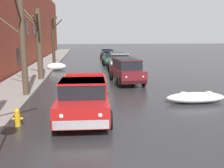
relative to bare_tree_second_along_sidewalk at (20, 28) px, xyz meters
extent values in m
cube|color=gray|center=(-1.12, 7.63, -3.82)|extent=(2.96, 80.00, 0.12)
cube|color=brown|center=(-3.10, 7.63, 1.47)|extent=(0.60, 80.00, 10.69)
cube|color=black|center=(-2.81, 10.27, -2.38)|extent=(0.08, 1.10, 1.60)
cube|color=black|center=(-2.81, 18.84, 0.44)|extent=(0.08, 1.10, 1.60)
cube|color=black|center=(-2.81, 14.94, 0.40)|extent=(0.08, 1.10, 1.60)
ellipsoid|color=white|center=(9.27, -2.31, -3.62)|extent=(3.18, 1.21, 0.53)
ellipsoid|color=white|center=(10.04, -2.24, -3.59)|extent=(0.68, 0.57, 0.57)
ellipsoid|color=white|center=(8.61, -2.30, -3.58)|extent=(0.71, 0.59, 0.59)
ellipsoid|color=white|center=(0.68, 11.11, -3.50)|extent=(1.92, 1.11, 0.75)
ellipsoid|color=white|center=(0.45, 10.98, -3.51)|extent=(0.89, 0.74, 0.74)
ellipsoid|color=white|center=(9.36, 14.35, -3.65)|extent=(2.41, 1.06, 0.45)
ellipsoid|color=white|center=(8.89, 14.28, -3.54)|extent=(0.81, 0.68, 0.68)
cylinder|color=#4C3D2D|center=(0.07, 0.03, -0.27)|extent=(0.34, 0.34, 7.21)
cylinder|color=#4C3D2D|center=(0.14, -0.91, 1.04)|extent=(0.23, 1.96, 1.52)
cylinder|color=#4C3D2D|center=(-0.80, 0.42, 0.27)|extent=(1.86, 0.90, 1.38)
cylinder|color=#4C3D2D|center=(0.07, 5.29, -1.14)|extent=(0.43, 0.43, 5.47)
cylinder|color=#4C3D2D|center=(-0.50, 5.40, 1.00)|extent=(1.29, 0.41, 1.35)
cylinder|color=#4C3D2D|center=(-0.21, 6.14, -0.59)|extent=(0.76, 1.85, 1.21)
cylinder|color=#4C3D2D|center=(0.03, 4.60, 0.45)|extent=(0.20, 1.44, 1.08)
cylinder|color=#4C3D2D|center=(-0.57, 5.45, 0.83)|extent=(1.46, 0.54, 1.48)
cylinder|color=#4C3D2D|center=(0.23, 4.17, 0.59)|extent=(0.47, 2.31, 1.16)
cylinder|color=#382B1E|center=(0.07, 14.59, -1.21)|extent=(0.36, 0.36, 5.35)
cylinder|color=#382B1E|center=(0.27, 15.16, 1.13)|extent=(0.55, 1.28, 1.33)
cylinder|color=#382B1E|center=(0.19, 13.95, 1.10)|extent=(0.36, 1.35, 0.76)
cylinder|color=#382B1E|center=(0.59, 14.69, 0.86)|extent=(1.15, 0.34, 1.13)
cube|color=red|center=(3.38, -3.97, -3.14)|extent=(2.22, 4.95, 0.76)
cube|color=black|center=(3.35, -4.65, -2.44)|extent=(1.83, 1.63, 0.64)
cube|color=red|center=(3.35, -4.65, -2.16)|extent=(1.87, 1.68, 0.08)
cube|color=red|center=(4.37, -3.05, -2.54)|extent=(0.21, 2.33, 0.44)
cube|color=red|center=(2.47, -2.96, -2.54)|extent=(0.21, 2.33, 0.44)
cube|color=red|center=(3.49, -1.60, -2.54)|extent=(1.90, 0.19, 0.44)
cube|color=#B7B7BC|center=(3.27, -6.34, -3.34)|extent=(1.90, 0.21, 0.32)
sphere|color=white|center=(3.92, -6.41, -3.02)|extent=(0.16, 0.16, 0.16)
sphere|color=white|center=(2.62, -6.35, -3.02)|extent=(0.16, 0.16, 0.16)
cylinder|color=black|center=(4.33, -5.48, -3.52)|extent=(0.25, 0.73, 0.72)
cylinder|color=black|center=(2.29, -5.38, -3.52)|extent=(0.25, 0.73, 0.72)
cylinder|color=black|center=(4.46, -2.56, -3.52)|extent=(0.25, 0.73, 0.72)
cylinder|color=black|center=(2.43, -2.47, -3.52)|extent=(0.25, 0.73, 0.72)
cube|color=maroon|center=(6.59, 3.51, -3.14)|extent=(2.07, 4.61, 0.80)
cube|color=black|center=(6.59, 3.56, -2.40)|extent=(1.73, 3.25, 0.68)
cube|color=maroon|center=(6.59, 3.56, -2.09)|extent=(1.77, 3.31, 0.06)
cube|color=black|center=(6.74, 1.32, -3.42)|extent=(1.73, 0.24, 0.22)
cube|color=black|center=(6.44, 5.71, -3.42)|extent=(1.73, 0.24, 0.22)
cylinder|color=black|center=(7.58, 2.18, -3.54)|extent=(0.23, 0.69, 0.68)
cylinder|color=black|center=(5.79, 2.06, -3.54)|extent=(0.23, 0.69, 0.68)
cylinder|color=black|center=(7.39, 4.97, -3.54)|extent=(0.23, 0.69, 0.68)
cylinder|color=black|center=(5.59, 4.84, -3.54)|extent=(0.23, 0.69, 0.68)
sphere|color=silver|center=(7.31, 1.33, -3.06)|extent=(0.14, 0.14, 0.14)
sphere|color=silver|center=(6.17, 1.25, -3.06)|extent=(0.14, 0.14, 0.14)
cube|color=silver|center=(6.91, 9.72, -3.14)|extent=(2.04, 4.40, 0.80)
cube|color=black|center=(6.91, 9.76, -2.40)|extent=(1.72, 3.09, 0.68)
cube|color=silver|center=(6.91, 9.76, -2.09)|extent=(1.76, 3.15, 0.06)
cube|color=slate|center=(6.81, 7.61, -3.42)|extent=(1.81, 0.20, 0.22)
cube|color=slate|center=(7.01, 11.82, -3.42)|extent=(1.81, 0.20, 0.22)
cylinder|color=black|center=(7.79, 8.34, -3.54)|extent=(0.21, 0.69, 0.68)
cylinder|color=black|center=(5.91, 8.43, -3.54)|extent=(0.21, 0.69, 0.68)
cylinder|color=black|center=(7.91, 11.01, -3.54)|extent=(0.21, 0.69, 0.68)
cylinder|color=black|center=(6.04, 11.10, -3.54)|extent=(0.21, 0.69, 0.68)
sphere|color=silver|center=(7.41, 7.56, -3.06)|extent=(0.14, 0.14, 0.14)
sphere|color=silver|center=(6.22, 7.61, -3.06)|extent=(0.14, 0.14, 0.14)
cube|color=#1E5633|center=(6.75, 15.40, -3.28)|extent=(1.77, 3.83, 0.60)
cube|color=black|center=(6.76, 15.59, -2.72)|extent=(1.51, 2.00, 0.52)
cube|color=#1E5633|center=(6.76, 15.59, -2.49)|extent=(1.54, 2.04, 0.06)
cube|color=black|center=(6.73, 13.54, -3.46)|extent=(1.70, 0.14, 0.22)
cube|color=black|center=(6.77, 17.25, -3.46)|extent=(1.70, 0.14, 0.22)
cylinder|color=black|center=(7.63, 14.21, -3.58)|extent=(0.19, 0.60, 0.60)
cylinder|color=black|center=(5.86, 14.22, -3.58)|extent=(0.19, 0.60, 0.60)
cylinder|color=black|center=(7.65, 16.57, -3.58)|extent=(0.19, 0.60, 0.60)
cylinder|color=black|center=(5.88, 16.59, -3.58)|extent=(0.19, 0.60, 0.60)
sphere|color=silver|center=(7.30, 13.51, -3.20)|extent=(0.14, 0.14, 0.14)
sphere|color=silver|center=(6.17, 13.52, -3.20)|extent=(0.14, 0.14, 0.14)
cube|color=navy|center=(7.05, 21.91, -3.28)|extent=(1.93, 4.02, 0.60)
cube|color=black|center=(7.03, 22.10, -2.72)|extent=(1.55, 2.14, 0.52)
cube|color=navy|center=(7.03, 22.10, -2.49)|extent=(1.58, 2.18, 0.06)
cube|color=black|center=(7.21, 20.02, -3.46)|extent=(1.57, 0.26, 0.22)
cube|color=black|center=(6.89, 23.80, -3.46)|extent=(1.57, 0.26, 0.22)
cylinder|color=black|center=(7.97, 20.78, -3.58)|extent=(0.23, 0.61, 0.60)
cylinder|color=black|center=(6.34, 20.63, -3.58)|extent=(0.23, 0.61, 0.60)
cylinder|color=black|center=(7.76, 23.18, -3.58)|extent=(0.23, 0.61, 0.60)
cylinder|color=black|center=(6.13, 23.04, -3.58)|extent=(0.23, 0.61, 0.60)
sphere|color=silver|center=(7.74, 20.03, -3.20)|extent=(0.14, 0.14, 0.14)
sphere|color=silver|center=(6.70, 19.94, -3.20)|extent=(0.14, 0.14, 0.14)
cylinder|color=gold|center=(0.79, -4.79, -3.60)|extent=(0.22, 0.22, 0.55)
sphere|color=gold|center=(0.79, -4.79, -3.27)|extent=(0.21, 0.21, 0.21)
cylinder|color=gold|center=(0.63, -4.79, -3.58)|extent=(0.10, 0.09, 0.09)
cylinder|color=gold|center=(0.95, -4.79, -3.58)|extent=(0.10, 0.09, 0.09)
camera|label=1|loc=(3.38, -14.26, -0.38)|focal=39.25mm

